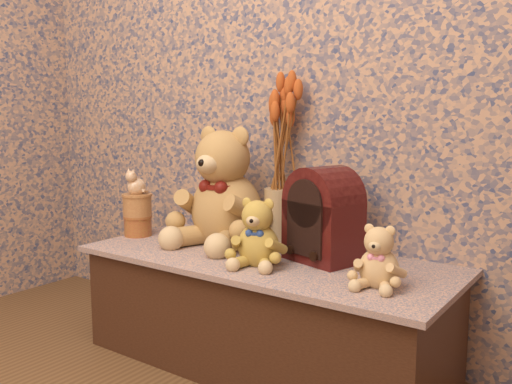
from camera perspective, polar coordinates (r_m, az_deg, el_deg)
display_shelf at (r=2.02m, az=0.84°, el=-12.32°), size 1.36×0.58×0.40m
teddy_large at (r=2.14m, az=-3.13°, el=1.17°), size 0.40×0.47×0.49m
teddy_medium at (r=1.83m, az=0.25°, el=-3.89°), size 0.26×0.28×0.25m
teddy_small at (r=1.65m, az=12.83°, el=-6.28°), size 0.18×0.20×0.20m
cathedral_radio at (r=1.89m, az=7.08°, el=-2.30°), size 0.28×0.23×0.33m
ceramic_vase at (r=2.13m, az=2.65°, el=-2.59°), size 0.17×0.17×0.22m
dried_stalks at (r=2.09m, az=2.70°, el=6.26°), size 0.27×0.27×0.43m
biscuit_tin_lower at (r=2.34m, az=-12.29°, el=-3.50°), size 0.14×0.14×0.08m
biscuit_tin_upper at (r=2.33m, az=-12.36°, el=-1.39°), size 0.13×0.13×0.09m
cat_figurine at (r=2.31m, az=-12.43°, el=1.12°), size 0.09×0.10×0.11m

